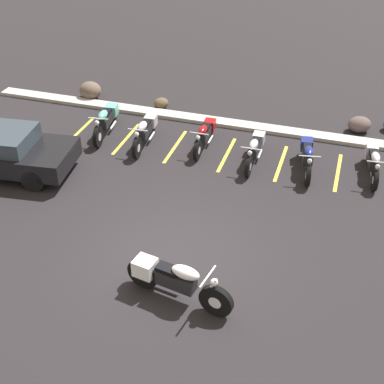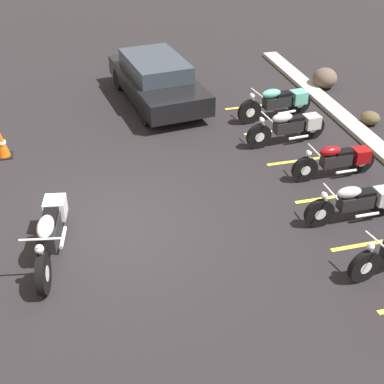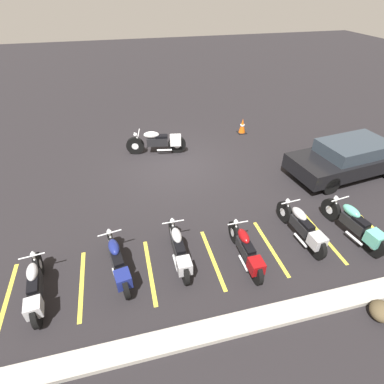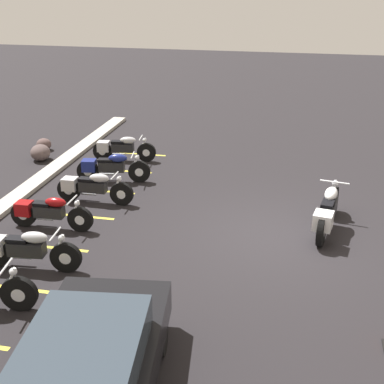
% 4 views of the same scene
% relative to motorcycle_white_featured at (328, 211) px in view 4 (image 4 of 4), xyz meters
% --- Properties ---
extents(ground, '(60.00, 60.00, 0.00)m').
position_rel_motorcycle_white_featured_xyz_m(ground, '(-0.47, 1.14, -0.51)').
color(ground, black).
extents(motorcycle_white_featured, '(2.44, 0.84, 0.97)m').
position_rel_motorcycle_white_featured_xyz_m(motorcycle_white_featured, '(0.00, 0.00, 0.00)').
color(motorcycle_white_featured, black).
rests_on(motorcycle_white_featured, ground).
extents(parked_bike_1, '(0.61, 2.16, 0.85)m').
position_rel_motorcycle_white_featured_xyz_m(parked_bike_1, '(-3.02, 6.01, -0.06)').
color(parked_bike_1, black).
rests_on(parked_bike_1, ground).
extents(parked_bike_2, '(0.57, 2.03, 0.80)m').
position_rel_motorcycle_white_featured_xyz_m(parked_bike_2, '(-1.21, 6.40, -0.09)').
color(parked_bike_2, black).
rests_on(parked_bike_2, ground).
extents(parked_bike_3, '(0.58, 2.07, 0.81)m').
position_rel_motorcycle_white_featured_xyz_m(parked_bike_3, '(0.44, 5.97, -0.08)').
color(parked_bike_3, black).
rests_on(parked_bike_3, ground).
extents(parked_bike_4, '(0.71, 2.10, 0.83)m').
position_rel_motorcycle_white_featured_xyz_m(parked_bike_4, '(1.96, 6.02, -0.07)').
color(parked_bike_4, black).
rests_on(parked_bike_4, ground).
extents(parked_bike_5, '(0.61, 2.02, 0.80)m').
position_rel_motorcycle_white_featured_xyz_m(parked_bike_5, '(3.78, 6.30, -0.09)').
color(parked_bike_5, black).
rests_on(parked_bike_5, ground).
extents(car_black, '(4.49, 2.33, 1.29)m').
position_rel_motorcycle_white_featured_xyz_m(car_black, '(-6.45, 3.28, 0.17)').
color(car_black, black).
rests_on(car_black, ground).
extents(concrete_curb, '(18.00, 0.50, 0.12)m').
position_rel_motorcycle_white_featured_xyz_m(concrete_curb, '(-0.47, 8.02, -0.45)').
color(concrete_curb, '#A8A399').
rests_on(concrete_curb, ground).
extents(landscape_rock_2, '(0.94, 0.88, 0.51)m').
position_rel_motorcycle_white_featured_xyz_m(landscape_rock_2, '(3.29, 8.85, -0.26)').
color(landscape_rock_2, '#514341').
rests_on(landscape_rock_2, ground).
extents(landscape_rock_3, '(0.48, 0.51, 0.41)m').
position_rel_motorcycle_white_featured_xyz_m(landscape_rock_3, '(4.26, 9.22, -0.31)').
color(landscape_rock_3, brown).
rests_on(landscape_rock_3, ground).
extents(stall_line_1, '(0.10, 2.10, 0.00)m').
position_rel_motorcycle_white_featured_xyz_m(stall_line_1, '(-3.73, 6.10, -0.51)').
color(stall_line_1, gold).
rests_on(stall_line_1, ground).
extents(stall_line_2, '(0.10, 2.10, 0.00)m').
position_rel_motorcycle_white_featured_xyz_m(stall_line_2, '(-2.08, 6.10, -0.51)').
color(stall_line_2, gold).
rests_on(stall_line_2, ground).
extents(stall_line_3, '(0.10, 2.10, 0.00)m').
position_rel_motorcycle_white_featured_xyz_m(stall_line_3, '(-0.42, 6.10, -0.51)').
color(stall_line_3, gold).
rests_on(stall_line_3, ground).
extents(stall_line_4, '(0.10, 2.10, 0.00)m').
position_rel_motorcycle_white_featured_xyz_m(stall_line_4, '(1.23, 6.10, -0.51)').
color(stall_line_4, gold).
rests_on(stall_line_4, ground).
extents(stall_line_5, '(0.10, 2.10, 0.00)m').
position_rel_motorcycle_white_featured_xyz_m(stall_line_5, '(2.88, 6.10, -0.51)').
color(stall_line_5, gold).
rests_on(stall_line_5, ground).
extents(stall_line_6, '(0.10, 2.10, 0.00)m').
position_rel_motorcycle_white_featured_xyz_m(stall_line_6, '(4.54, 6.10, -0.51)').
color(stall_line_6, gold).
rests_on(stall_line_6, ground).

